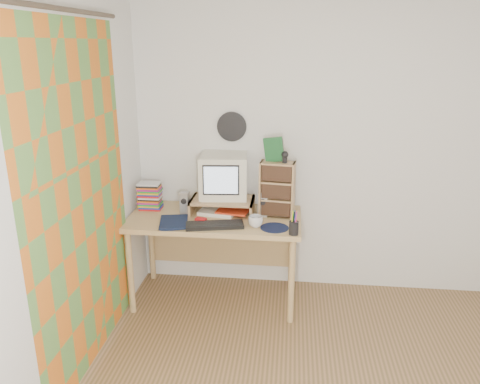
% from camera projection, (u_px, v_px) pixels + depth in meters
% --- Properties ---
extents(back_wall, '(3.50, 0.00, 3.50)m').
position_uv_depth(back_wall, '(343.00, 150.00, 3.90)').
color(back_wall, white).
rests_on(back_wall, floor).
extents(left_wall, '(0.00, 3.50, 3.50)m').
position_uv_depth(left_wall, '(33.00, 215.00, 2.43)').
color(left_wall, white).
rests_on(left_wall, floor).
extents(curtain, '(0.00, 2.20, 2.20)m').
position_uv_depth(curtain, '(82.00, 203.00, 2.91)').
color(curtain, orange).
rests_on(curtain, left_wall).
extents(wall_disc, '(0.25, 0.02, 0.25)m').
position_uv_depth(wall_disc, '(232.00, 127.00, 3.93)').
color(wall_disc, black).
rests_on(wall_disc, back_wall).
extents(desk, '(1.40, 0.70, 0.75)m').
position_uv_depth(desk, '(216.00, 229.00, 3.91)').
color(desk, tan).
rests_on(desk, floor).
extents(monitor_riser, '(0.52, 0.30, 0.12)m').
position_uv_depth(monitor_riser, '(222.00, 202.00, 3.87)').
color(monitor_riser, tan).
rests_on(monitor_riser, desk).
extents(crt_monitor, '(0.41, 0.41, 0.36)m').
position_uv_depth(crt_monitor, '(223.00, 177.00, 3.86)').
color(crt_monitor, silver).
rests_on(crt_monitor, monitor_riser).
extents(speaker_left, '(0.08, 0.08, 0.19)m').
position_uv_depth(speaker_left, '(185.00, 203.00, 3.85)').
color(speaker_left, '#A0A0A5').
rests_on(speaker_left, desk).
extents(speaker_right, '(0.08, 0.08, 0.20)m').
position_uv_depth(speaker_right, '(263.00, 204.00, 3.80)').
color(speaker_right, '#A0A0A5').
rests_on(speaker_right, desk).
extents(keyboard, '(0.46, 0.24, 0.03)m').
position_uv_depth(keyboard, '(215.00, 225.00, 3.59)').
color(keyboard, black).
rests_on(keyboard, desk).
extents(dvd_stack, '(0.18, 0.13, 0.26)m').
position_uv_depth(dvd_stack, '(150.00, 194.00, 3.95)').
color(dvd_stack, brown).
rests_on(dvd_stack, desk).
extents(cd_rack, '(0.29, 0.18, 0.45)m').
position_uv_depth(cd_rack, '(277.00, 189.00, 3.76)').
color(cd_rack, tan).
rests_on(cd_rack, desk).
extents(mug, '(0.14, 0.14, 0.09)m').
position_uv_depth(mug, '(256.00, 221.00, 3.59)').
color(mug, silver).
rests_on(mug, desk).
extents(diary, '(0.30, 0.25, 0.05)m').
position_uv_depth(diary, '(160.00, 221.00, 3.64)').
color(diary, '#0E1834').
rests_on(diary, desk).
extents(mousepad, '(0.23, 0.23, 0.00)m').
position_uv_depth(mousepad, '(275.00, 228.00, 3.58)').
color(mousepad, '#0F1832').
rests_on(mousepad, desk).
extents(pen_cup, '(0.07, 0.07, 0.14)m').
position_uv_depth(pen_cup, '(294.00, 225.00, 3.44)').
color(pen_cup, black).
rests_on(pen_cup, desk).
extents(papers, '(0.33, 0.26, 0.04)m').
position_uv_depth(papers, '(224.00, 211.00, 3.88)').
color(papers, white).
rests_on(papers, desk).
extents(red_box, '(0.09, 0.07, 0.04)m').
position_uv_depth(red_box, '(201.00, 221.00, 3.67)').
color(red_box, red).
rests_on(red_box, desk).
extents(game_box, '(0.15, 0.05, 0.19)m').
position_uv_depth(game_box, '(274.00, 150.00, 3.68)').
color(game_box, '#175326').
rests_on(game_box, cd_rack).
extents(webcam, '(0.06, 0.06, 0.09)m').
position_uv_depth(webcam, '(285.00, 157.00, 3.65)').
color(webcam, black).
rests_on(webcam, cd_rack).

